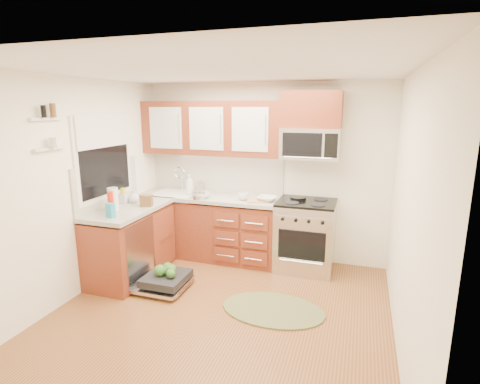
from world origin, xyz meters
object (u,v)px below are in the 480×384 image
(dishwasher, at_px, (163,281))
(rug, at_px, (273,310))
(range, at_px, (305,235))
(microwave, at_px, (310,144))
(cutting_board, at_px, (258,201))
(stock_pot, at_px, (198,194))
(paper_towel_roll, at_px, (113,199))
(cup, at_px, (243,196))
(upper_cabinets, at_px, (211,128))
(bowl_b, at_px, (200,195))
(sink, at_px, (176,201))
(bowl_a, at_px, (267,199))
(skillet, at_px, (298,198))

(dishwasher, height_order, rug, dishwasher)
(range, distance_m, microwave, 1.23)
(cutting_board, bearing_deg, stock_pot, -173.89)
(stock_pot, height_order, cutting_board, stock_pot)
(cutting_board, bearing_deg, microwave, 20.66)
(paper_towel_roll, bearing_deg, cup, 35.73)
(upper_cabinets, xyz_separation_m, cutting_board, (0.76, -0.27, -0.94))
(paper_towel_roll, distance_m, cup, 1.68)
(dishwasher, xyz_separation_m, bowl_b, (0.09, 0.95, 0.87))
(dishwasher, bearing_deg, sink, 109.20)
(cup, bearing_deg, stock_pot, -169.84)
(upper_cabinets, height_order, bowl_b, upper_cabinets)
(stock_pot, xyz_separation_m, bowl_a, (0.94, 0.15, -0.03))
(paper_towel_roll, distance_m, bowl_a, 1.97)
(microwave, height_order, dishwasher, microwave)
(microwave, xyz_separation_m, skillet, (-0.12, -0.07, -0.73))
(sink, relative_size, paper_towel_roll, 2.20)
(skillet, height_order, cutting_board, skillet)
(microwave, relative_size, rug, 0.67)
(sink, bearing_deg, cutting_board, -4.94)
(range, bearing_deg, rug, -97.49)
(dishwasher, relative_size, bowl_b, 2.61)
(bowl_b, bearing_deg, stock_pot, -112.09)
(upper_cabinets, xyz_separation_m, paper_towel_roll, (-0.81, -1.23, -0.81))
(upper_cabinets, distance_m, microwave, 1.42)
(paper_towel_roll, bearing_deg, rug, -3.49)
(skillet, xyz_separation_m, cup, (-0.73, -0.15, 0.01))
(upper_cabinets, xyz_separation_m, sink, (-0.52, -0.16, -1.07))
(stock_pot, xyz_separation_m, bowl_b, (0.01, 0.03, -0.02))
(sink, xyz_separation_m, rug, (1.77, -1.20, -0.79))
(range, xyz_separation_m, dishwasher, (-1.54, -1.13, -0.38))
(skillet, height_order, bowl_a, skillet)
(bowl_a, distance_m, bowl_b, 0.93)
(stock_pot, relative_size, cutting_board, 0.70)
(microwave, height_order, sink, microwave)
(sink, relative_size, bowl_b, 2.31)
(skillet, distance_m, bowl_a, 0.42)
(microwave, height_order, bowl_a, microwave)
(paper_towel_roll, xyz_separation_m, cup, (1.36, 0.98, -0.09))
(skillet, xyz_separation_m, paper_towel_roll, (-2.09, -1.13, 0.10))
(range, xyz_separation_m, bowl_a, (-0.53, -0.06, 0.48))
(stock_pot, distance_m, paper_towel_roll, 1.15)
(microwave, distance_m, paper_towel_roll, 2.60)
(skillet, xyz_separation_m, bowl_a, (-0.41, -0.11, -0.01))
(microwave, xyz_separation_m, rug, (-0.16, -1.33, -1.69))
(microwave, bearing_deg, stock_pot, -167.32)
(dishwasher, bearing_deg, bowl_b, 84.81)
(dishwasher, xyz_separation_m, rug, (1.38, -0.08, -0.09))
(rug, bearing_deg, cup, 121.99)
(sink, height_order, cutting_board, cutting_board)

